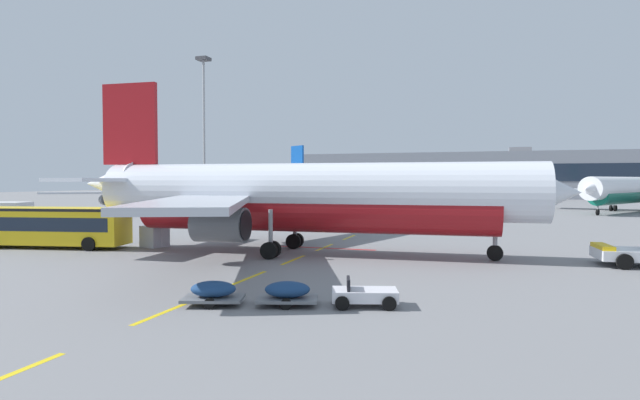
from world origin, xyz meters
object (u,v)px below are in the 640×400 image
object	(u,v)px
airliner_far_right	(627,190)
baggage_train	(288,293)
catering_truck	(221,210)
fuel_service_truck	(8,219)
apron_light_mast_near	(204,116)
apron_shuttle_bus	(48,224)
airliner_mid_left	(130,191)
uld_cargo_container	(155,236)
airliner_foreground	(303,196)
airliner_far_center	(336,185)

from	to	relation	value
airliner_far_right	baggage_train	bearing A→B (deg)	-110.76
airliner_far_right	catering_truck	bearing A→B (deg)	-141.07
catering_truck	fuel_service_truck	distance (m)	21.23
baggage_train	catering_truck	bearing A→B (deg)	122.46
apron_light_mast_near	baggage_train	bearing A→B (deg)	-56.62
fuel_service_truck	apron_shuttle_bus	bearing A→B (deg)	-25.41
airliner_mid_left	baggage_train	xyz separation A→B (m)	(49.36, -53.86, -2.63)
airliner_mid_left	fuel_service_truck	distance (m)	42.26
apron_shuttle_bus	apron_light_mast_near	distance (m)	43.98
airliner_mid_left	apron_shuttle_bus	bearing A→B (deg)	-58.88
airliner_mid_left	fuel_service_truck	world-z (taller)	airliner_mid_left
airliner_far_right	baggage_train	xyz separation A→B (m)	(-27.89, -73.57, -3.00)
uld_cargo_container	apron_light_mast_near	world-z (taller)	apron_light_mast_near
airliner_foreground	catering_truck	world-z (taller)	airliner_foreground
catering_truck	fuel_service_truck	bearing A→B (deg)	-120.01
airliner_foreground	apron_shuttle_bus	bearing A→B (deg)	-171.62
apron_light_mast_near	airliner_foreground	bearing A→B (deg)	-51.77
apron_shuttle_bus	apron_light_mast_near	xyz separation A→B (m)	(-10.55, 40.63, 13.11)
catering_truck	airliner_far_center	bearing A→B (deg)	90.73
airliner_foreground	uld_cargo_container	xyz separation A→B (m)	(-11.98, 0.09, -3.15)
catering_truck	baggage_train	world-z (taller)	catering_truck
airliner_mid_left	catering_truck	distance (m)	34.46
airliner_mid_left	baggage_train	size ratio (longest dim) A/B	2.84
airliner_far_right	fuel_service_truck	distance (m)	83.61
airliner_far_right	apron_shuttle_bus	size ratio (longest dim) A/B	2.37
airliner_far_right	apron_shuttle_bus	xyz separation A→B (m)	(-51.59, -62.22, -1.77)
airliner_mid_left	airliner_foreground	bearing A→B (deg)	-41.47
airliner_far_center	apron_shuttle_bus	size ratio (longest dim) A/B	2.66
airliner_foreground	apron_shuttle_bus	world-z (taller)	airliner_foreground
airliner_mid_left	airliner_far_center	xyz separation A→B (m)	(27.30, 28.36, 0.93)
apron_shuttle_bus	catering_truck	xyz separation A→B (m)	(2.25, 22.36, -0.10)
airliner_foreground	uld_cargo_container	distance (m)	12.38
airliner_far_center	airliner_far_right	size ratio (longest dim) A/B	1.12
airliner_far_center	baggage_train	size ratio (longest dim) A/B	3.79
airliner_mid_left	baggage_train	distance (m)	73.11
airliner_mid_left	airliner_far_right	size ratio (longest dim) A/B	0.84
airliner_far_right	catering_truck	distance (m)	63.46
airliner_far_center	apron_light_mast_near	distance (m)	34.33
airliner_foreground	apron_light_mast_near	distance (m)	49.34
catering_truck	baggage_train	xyz separation A→B (m)	(21.45, -33.71, -1.12)
catering_truck	uld_cargo_container	bearing A→B (deg)	-75.59
fuel_service_truck	airliner_mid_left	bearing A→B (deg)	114.18
catering_truck	apron_light_mast_near	distance (m)	25.93
apron_shuttle_bus	uld_cargo_container	xyz separation A→B (m)	(7.25, 2.92, -0.95)
airliner_mid_left	apron_shuttle_bus	size ratio (longest dim) A/B	2.00
airliner_foreground	airliner_far_center	size ratio (longest dim) A/B	1.06
fuel_service_truck	baggage_train	world-z (taller)	fuel_service_truck
airliner_mid_left	catering_truck	world-z (taller)	airliner_mid_left
airliner_far_right	fuel_service_truck	bearing A→B (deg)	-135.83
airliner_mid_left	apron_shuttle_bus	distance (m)	49.67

